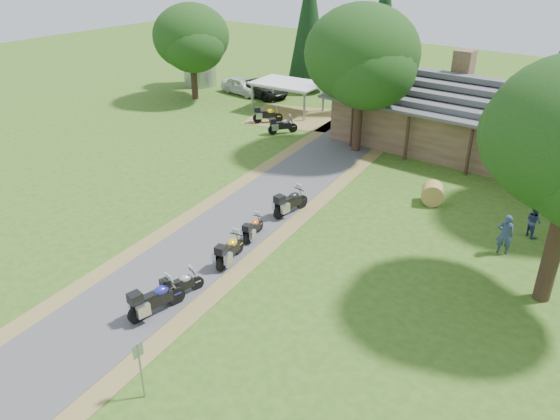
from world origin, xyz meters
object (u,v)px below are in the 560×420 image
Objects in this scene: motorcycle_carport_b at (283,124)px; car_white_sedan at (242,84)px; silo at (199,51)px; motorcycle_row_a at (156,297)px; hay_bale at (433,193)px; motorcycle_carport_a at (268,114)px; lodge at (497,118)px; motorcycle_row_d at (253,227)px; motorcycle_row_e at (291,201)px; motorcycle_row_b at (182,283)px; motorcycle_row_c at (230,248)px; car_dark_suv at (262,84)px; carport at (288,97)px.

car_white_sedan is at bearing 90.66° from motorcycle_carport_b.
silo is 2.94× the size of motorcycle_row_a.
motorcycle_row_a is 1.84× the size of hay_bale.
silo is at bearing 112.63° from motorcycle_carport_a.
lodge is 12.85× the size of motorcycle_row_d.
silo is 28.56m from motorcycle_row_e.
car_white_sedan is at bearing 99.61° from motorcycle_carport_a.
lodge is at bearing -87.55° from car_white_sedan.
motorcycle_row_c reaches higher than motorcycle_row_b.
car_white_sedan reaches higher than motorcycle_carport_a.
lodge reaches higher than hay_bale.
motorcycle_row_a is 16.00m from hay_bale.
motorcycle_row_d is (-0.77, 5.34, -0.02)m from motorcycle_row_b.
motorcycle_carport_b is (7.67, -7.02, -0.42)m from car_dark_suv.
car_white_sedan is 4.78× the size of hay_bale.
carport is at bearing -178.98° from lodge.
silo is at bearing 58.03° from motorcycle_row_b.
carport is 26.13m from motorcycle_row_b.
lodge is 10.92× the size of motorcycle_carport_b.
silo reaches higher than car_dark_suv.
silo is 12.22m from carport.
motorcycle_row_a is (12.12, -24.54, -0.44)m from carport.
motorcycle_row_c is at bearing -102.87° from lodge.
car_dark_suv is 30.34m from motorcycle_row_b.
carport is at bearing -99.16° from car_white_sedan.
lodge is 21.01m from motorcycle_row_c.
silo is at bearing 100.93° from motorcycle_carport_b.
car_white_sedan reaches higher than motorcycle_row_c.
motorcycle_row_a is at bearing -162.11° from motorcycle_row_b.
carport is at bearing 36.41° from motorcycle_row_a.
lodge is at bearing 3.58° from motorcycle_row_b.
motorcycle_row_d is 3.12m from motorcycle_row_e.
motorcycle_carport_b is at bearing -118.23° from car_white_sedan.
motorcycle_row_e is (23.09, -16.64, -2.43)m from silo.
car_dark_suv reaches higher than motorcycle_carport_b.
motorcycle_row_c is at bearing -112.89° from hay_bale.
car_dark_suv reaches higher than motorcycle_row_a.
motorcycle_row_d is (11.28, -17.84, -0.61)m from carport.
motorcycle_row_a is 1.09× the size of motorcycle_carport_b.
car_dark_suv is at bearing 24.70° from motorcycle_row_d.
motorcycle_row_e is at bearing -11.79° from motorcycle_row_d.
motorcycle_row_e is (17.64, -16.48, -0.21)m from car_white_sedan.
motorcycle_carport_b is (-13.39, -5.09, -1.78)m from lodge.
motorcycle_row_e is at bearing 20.19° from motorcycle_row_b.
motorcycle_row_b is at bearing -119.16° from motorcycle_carport_b.
hay_bale is (4.45, 14.04, -0.00)m from motorcycle_row_b.
lodge is at bearing -29.68° from motorcycle_row_d.
carport reaches higher than motorcycle_carport_a.
hay_bale is at bearing -3.20° from motorcycle_row_b.
car_dark_suv is 2.65× the size of motorcycle_row_a.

